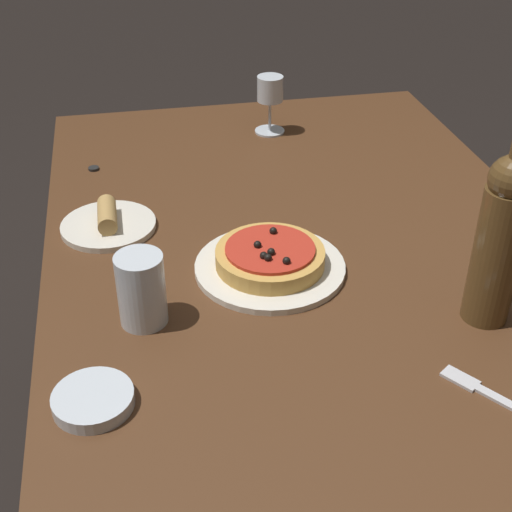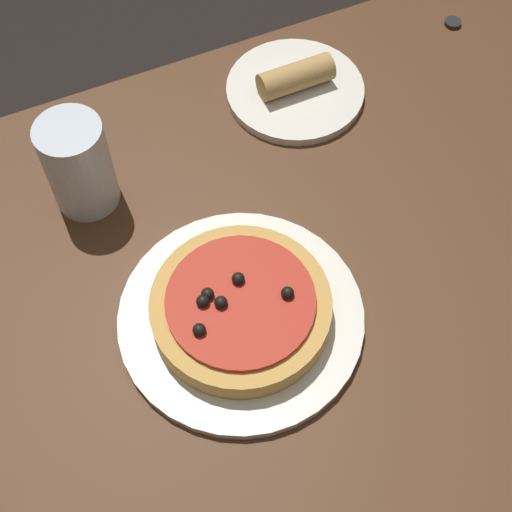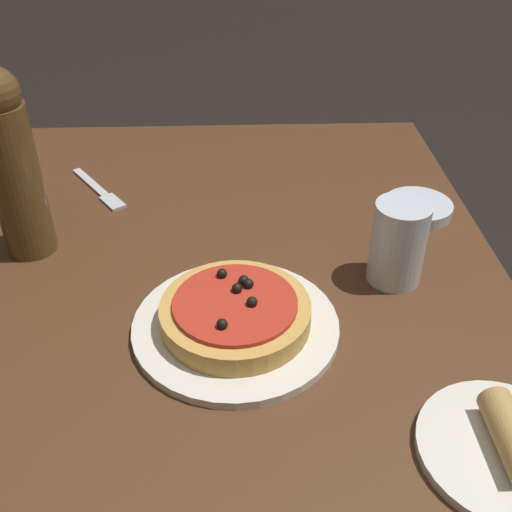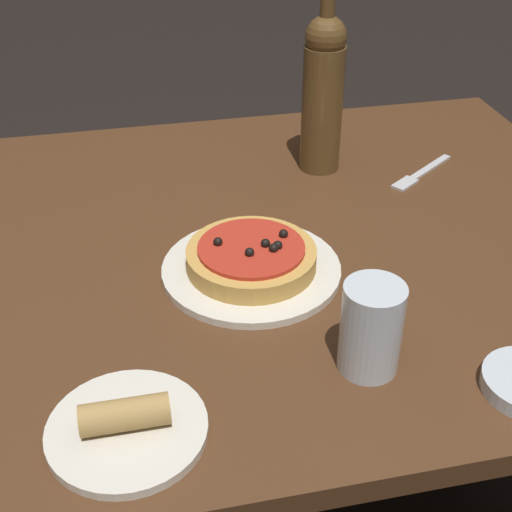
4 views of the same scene
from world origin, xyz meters
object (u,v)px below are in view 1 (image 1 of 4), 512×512
object	(u,v)px
dining_table	(305,278)
water_cup	(141,290)
side_bowl	(93,400)
bottle_cap	(94,168)
wine_bottle	(500,237)
pizza	(270,256)
wine_glass	(270,93)
side_plate	(108,223)
dinner_plate	(270,267)
fork	(492,395)

from	to	relation	value
dining_table	water_cup	bearing A→B (deg)	-61.24
dining_table	side_bowl	bearing A→B (deg)	-48.66
side_bowl	bottle_cap	xyz separation A→B (m)	(-0.75, 0.01, -0.01)
wine_bottle	pizza	bearing A→B (deg)	-122.19
water_cup	side_bowl	world-z (taller)	water_cup
water_cup	bottle_cap	bearing A→B (deg)	-172.36
wine_glass	wine_bottle	xyz separation A→B (m)	(0.80, 0.19, 0.05)
dining_table	pizza	world-z (taller)	pizza
pizza	side_plate	size ratio (longest dim) A/B	1.05
wine_glass	side_plate	bearing A→B (deg)	-45.80
side_bowl	bottle_cap	distance (m)	0.75
dining_table	wine_bottle	world-z (taller)	wine_bottle
dinner_plate	wine_glass	distance (m)	0.62
side_bowl	water_cup	bearing A→B (deg)	155.13
fork	water_cup	bearing A→B (deg)	24.63
dinner_plate	side_bowl	distance (m)	0.42
dinner_plate	wine_bottle	world-z (taller)	wine_bottle
pizza	side_plate	xyz separation A→B (m)	(-0.20, -0.28, -0.02)
dining_table	bottle_cap	bearing A→B (deg)	-135.27
pizza	side_bowl	bearing A→B (deg)	-48.17
dining_table	water_cup	xyz separation A→B (m)	(0.17, -0.32, 0.14)
pizza	fork	bearing A→B (deg)	32.95
wine_glass	side_plate	distance (m)	0.58
side_bowl	bottle_cap	world-z (taller)	side_bowl
fork	bottle_cap	xyz separation A→B (m)	(-0.84, -0.55, 0.00)
wine_bottle	bottle_cap	bearing A→B (deg)	-137.11
side_bowl	fork	world-z (taller)	side_bowl
fork	side_plate	bearing A→B (deg)	6.64
wine_glass	bottle_cap	world-z (taller)	wine_glass
pizza	wine_glass	size ratio (longest dim) A/B	1.36
bottle_cap	side_bowl	bearing A→B (deg)	-0.41
pizza	bottle_cap	size ratio (longest dim) A/B	8.13
water_cup	fork	size ratio (longest dim) A/B	0.78
dinner_plate	fork	bearing A→B (deg)	32.93
side_bowl	wine_bottle	bearing A→B (deg)	97.41
wine_bottle	dinner_plate	bearing A→B (deg)	-122.21
dining_table	side_bowl	distance (m)	0.54
dinner_plate	fork	xyz separation A→B (m)	(0.37, 0.24, -0.00)
pizza	wine_bottle	xyz separation A→B (m)	(0.20, 0.31, 0.12)
water_cup	dinner_plate	bearing A→B (deg)	113.94
fork	side_bowl	bearing A→B (deg)	44.94
dinner_plate	fork	distance (m)	0.44
wine_bottle	side_plate	bearing A→B (deg)	-124.03
wine_glass	bottle_cap	size ratio (longest dim) A/B	5.98
pizza	bottle_cap	distance (m)	0.56
fork	side_plate	size ratio (longest dim) A/B	0.85
wine_glass	side_bowl	xyz separation A→B (m)	(0.88, -0.44, -0.09)
bottle_cap	water_cup	bearing A→B (deg)	7.64
wine_glass	side_bowl	bearing A→B (deg)	-26.62
water_cup	pizza	bearing A→B (deg)	113.90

